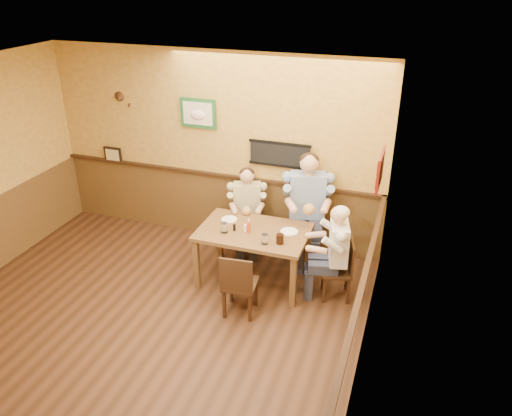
% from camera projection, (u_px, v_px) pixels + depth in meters
% --- Properties ---
extents(room, '(5.02, 5.03, 2.81)m').
position_uv_depth(room, '(135.00, 197.00, 5.05)').
color(room, '#331D0F').
rests_on(room, ground).
extents(dining_table, '(1.40, 0.90, 0.75)m').
position_uv_depth(dining_table, '(254.00, 237.00, 6.40)').
color(dining_table, brown).
rests_on(dining_table, ground).
extents(chair_back_left, '(0.47, 0.47, 0.80)m').
position_uv_depth(chair_back_left, '(247.00, 224.00, 7.28)').
color(chair_back_left, '#352011').
rests_on(chair_back_left, ground).
extents(chair_back_right, '(0.56, 0.56, 0.99)m').
position_uv_depth(chair_back_right, '(306.00, 226.00, 7.01)').
color(chair_back_right, '#352011').
rests_on(chair_back_right, ground).
extents(chair_right_end, '(0.45, 0.45, 0.80)m').
position_uv_depth(chair_right_end, '(337.00, 269.00, 6.19)').
color(chair_right_end, '#352011').
rests_on(chair_right_end, ground).
extents(chair_near_side, '(0.43, 0.43, 0.84)m').
position_uv_depth(chair_near_side, '(240.00, 282.00, 5.90)').
color(chair_near_side, '#352011').
rests_on(chair_near_side, ground).
extents(diner_tan_shirt, '(0.66, 0.66, 1.14)m').
position_uv_depth(diner_tan_shirt, '(247.00, 213.00, 7.20)').
color(diner_tan_shirt, beige).
rests_on(diner_tan_shirt, ground).
extents(diner_blue_polo, '(0.81, 0.81, 1.42)m').
position_uv_depth(diner_blue_polo, '(307.00, 212.00, 6.91)').
color(diner_blue_polo, '#7C94BA').
rests_on(diner_blue_polo, ground).
extents(diner_white_elder, '(0.64, 0.64, 1.14)m').
position_uv_depth(diner_white_elder, '(338.00, 258.00, 6.11)').
color(diner_white_elder, silver).
rests_on(diner_white_elder, ground).
extents(water_glass_left, '(0.09, 0.09, 0.13)m').
position_uv_depth(water_glass_left, '(224.00, 228.00, 6.29)').
color(water_glass_left, white).
rests_on(water_glass_left, dining_table).
extents(water_glass_mid, '(0.09, 0.09, 0.13)m').
position_uv_depth(water_glass_mid, '(265.00, 239.00, 6.04)').
color(water_glass_mid, white).
rests_on(water_glass_mid, dining_table).
extents(cola_tumbler, '(0.11, 0.11, 0.12)m').
position_uv_depth(cola_tumbler, '(280.00, 239.00, 6.04)').
color(cola_tumbler, black).
rests_on(cola_tumbler, dining_table).
extents(hot_sauce_bottle, '(0.05, 0.05, 0.17)m').
position_uv_depth(hot_sauce_bottle, '(249.00, 226.00, 6.28)').
color(hot_sauce_bottle, '#C03D14').
rests_on(hot_sauce_bottle, dining_table).
extents(salt_shaker, '(0.05, 0.05, 0.10)m').
position_uv_depth(salt_shaker, '(245.00, 228.00, 6.32)').
color(salt_shaker, white).
rests_on(salt_shaker, dining_table).
extents(pepper_shaker, '(0.04, 0.04, 0.09)m').
position_uv_depth(pepper_shaker, '(234.00, 227.00, 6.34)').
color(pepper_shaker, black).
rests_on(pepper_shaker, dining_table).
extents(plate_far_left, '(0.23, 0.23, 0.01)m').
position_uv_depth(plate_far_left, '(229.00, 219.00, 6.62)').
color(plate_far_left, white).
rests_on(plate_far_left, dining_table).
extents(plate_far_right, '(0.23, 0.23, 0.02)m').
position_uv_depth(plate_far_right, '(289.00, 232.00, 6.32)').
color(plate_far_right, white).
rests_on(plate_far_right, dining_table).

